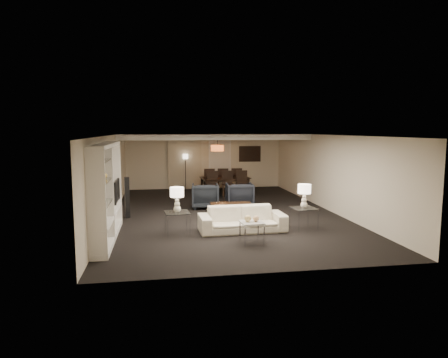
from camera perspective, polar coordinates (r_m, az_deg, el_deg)
floor at (r=12.94m, az=0.00°, el=-4.84°), size 11.00×11.00×0.00m
ceiling at (r=12.66m, az=0.00°, el=6.30°), size 7.00×11.00×0.02m
wall_back at (r=18.17m, az=-2.81°, el=2.60°), size 7.00×0.02×2.50m
wall_front at (r=7.43m, az=6.89°, el=-4.07°), size 7.00×0.02×2.50m
wall_left at (r=12.66m, az=-15.83°, el=0.35°), size 0.02×11.00×2.50m
wall_right at (r=13.75m, az=14.56°, el=0.91°), size 0.02×11.00×2.50m
ceiling_soffit at (r=16.13m, az=-2.02°, el=6.12°), size 7.00×4.00×0.20m
curtains at (r=18.01m, az=-5.62°, el=2.38°), size 1.50×0.12×2.40m
door at (r=18.25m, az=-0.61°, el=2.00°), size 0.90×0.05×2.10m
painting at (r=18.46m, az=3.70°, el=3.60°), size 0.95×0.04×0.65m
media_unit at (r=10.09m, az=-16.39°, el=-1.77°), size 0.38×3.40×2.35m
pendant_light at (r=16.18m, az=-0.96°, el=4.43°), size 0.52×0.52×0.24m
sofa at (r=10.57m, az=2.61°, el=-5.75°), size 2.29×0.96×0.66m
coffee_table at (r=12.13m, az=1.05°, el=-4.58°), size 1.28×0.79×0.44m
armchair_left at (r=13.66m, az=-2.71°, el=-2.42°), size 0.98×1.00×0.84m
armchair_right at (r=13.84m, az=2.23°, el=-2.28°), size 0.95×0.97×0.84m
side_table_left at (r=10.37m, az=-6.68°, el=-6.28°), size 0.68×0.68×0.58m
side_table_right at (r=11.05m, az=11.31°, el=-5.53°), size 0.69×0.69×0.58m
table_lamp_left at (r=10.25m, az=-6.73°, el=-2.95°), size 0.36×0.36×0.64m
table_lamp_right at (r=10.93m, az=11.39°, el=-2.41°), size 0.39×0.39×0.64m
marble_table at (r=9.54m, az=3.98°, el=-7.62°), size 0.55×0.55×0.52m
gold_gourd_a at (r=9.44m, az=3.41°, el=-5.65°), size 0.17×0.17×0.17m
gold_gourd_b at (r=9.49m, az=4.59°, el=-5.66°), size 0.14×0.14×0.14m
television at (r=11.05m, az=-15.61°, el=-1.67°), size 1.02×0.13×0.59m
vase_blue at (r=9.07m, az=-17.19°, el=-3.02°), size 0.15×0.15×0.15m
vase_amber at (r=9.56m, az=-16.84°, el=0.61°), size 0.17×0.17×0.18m
floor_speaker at (r=12.45m, az=-13.67°, el=-2.58°), size 0.16×0.16×1.25m
dining_table at (r=16.57m, az=0.16°, el=-0.98°), size 2.06×1.29×0.69m
chair_nl at (r=15.82m, az=-1.60°, el=-0.76°), size 0.48×0.48×1.02m
chair_nm at (r=15.91m, az=0.54°, el=-0.71°), size 0.51×0.51×1.02m
chair_nr at (r=16.03m, az=2.66°, el=-0.66°), size 0.49×0.49×1.02m
chair_fl at (r=17.10m, az=-2.18°, el=-0.16°), size 0.48×0.48×1.02m
chair_fm at (r=17.19m, az=-0.20°, el=-0.12°), size 0.51×0.51×1.02m
chair_fr at (r=17.29m, az=1.77°, el=-0.08°), size 0.52×0.52×1.02m
floor_lamp at (r=17.83m, az=-5.51°, el=1.02°), size 0.30×0.30×1.59m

